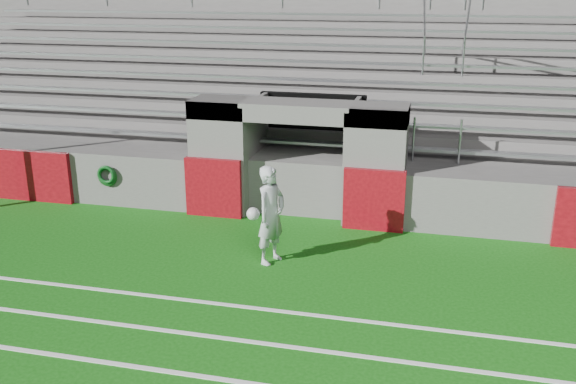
# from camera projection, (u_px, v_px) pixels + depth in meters

# --- Properties ---
(ground) EXTENTS (90.00, 90.00, 0.00)m
(ground) POSITION_uv_depth(u_px,v_px,m) (254.00, 280.00, 11.50)
(ground) COLOR #11540E
(ground) RESTS_ON ground
(stadium_structure) EXTENTS (26.00, 8.48, 5.42)m
(stadium_structure) POSITION_uv_depth(u_px,v_px,m) (332.00, 113.00, 18.38)
(stadium_structure) COLOR #565452
(stadium_structure) RESTS_ON ground
(goalkeeper_with_ball) EXTENTS (0.72, 0.81, 1.89)m
(goalkeeper_with_ball) POSITION_uv_depth(u_px,v_px,m) (271.00, 215.00, 11.96)
(goalkeeper_with_ball) COLOR #B0B7BA
(goalkeeper_with_ball) RESTS_ON ground
(hose_coil) EXTENTS (0.50, 0.14, 0.52)m
(hose_coil) POSITION_uv_depth(u_px,v_px,m) (107.00, 176.00, 14.94)
(hose_coil) COLOR #0B3810
(hose_coil) RESTS_ON ground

